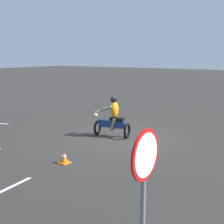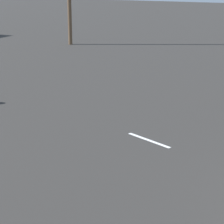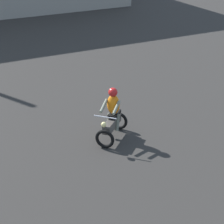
{
  "view_description": "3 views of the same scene",
  "coord_description": "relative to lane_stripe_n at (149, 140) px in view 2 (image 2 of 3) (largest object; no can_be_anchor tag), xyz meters",
  "views": [
    {
      "loc": [
        10.11,
        6.35,
        3.23
      ],
      "look_at": [
        0.04,
        -0.45,
        1.0
      ],
      "focal_mm": 50.0,
      "sensor_mm": 36.0,
      "label": 1
    },
    {
      "loc": [
        -8.41,
        1.7,
        4.2
      ],
      "look_at": [
        0.91,
        6.3,
        0.9
      ],
      "focal_mm": 70.0,
      "sensor_mm": 36.0,
      "label": 2
    },
    {
      "loc": [
        -3.73,
        2.36,
        6.52
      ],
      "look_at": [
        1.77,
        13.04,
        0.9
      ],
      "focal_mm": 70.0,
      "sensor_mm": 36.0,
      "label": 3
    }
  ],
  "objects": [
    {
      "name": "lane_stripe_n",
      "position": [
        0.0,
        0.0,
        0.0
      ],
      "size": [
        0.61,
        1.38,
        0.01
      ],
      "primitive_type": "cube",
      "rotation": [
        0.0,
        0.0,
        2.78
      ],
      "color": "silver",
      "rests_on": "ground"
    }
  ]
}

